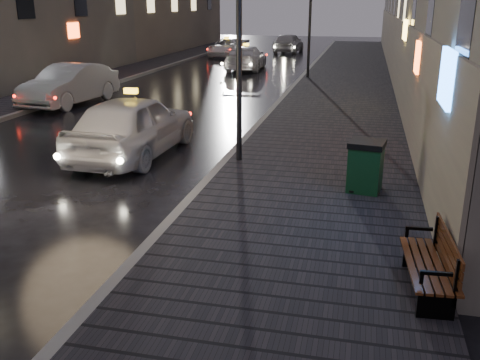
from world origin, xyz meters
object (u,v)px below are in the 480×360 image
at_px(car_far, 289,43).
at_px(bench, 434,263).
at_px(taxi_mid, 246,58).
at_px(taxi_far, 227,48).
at_px(trash_bin, 366,166).
at_px(taxi_near, 133,125).
at_px(lamp_near, 239,23).
at_px(lamp_far, 310,11).
at_px(car_left_mid, 70,85).

bearing_deg(car_far, bench, 105.62).
xyz_separation_m(taxi_mid, taxi_far, (-3.24, 7.94, -0.07)).
bearing_deg(taxi_far, trash_bin, -70.59).
distance_m(trash_bin, taxi_near, 6.35).
relative_size(trash_bin, taxi_mid, 0.22).
xyz_separation_m(lamp_near, taxi_far, (-7.38, 27.49, -2.84)).
height_order(trash_bin, taxi_far, taxi_far).
bearing_deg(lamp_far, trash_bin, -80.01).
distance_m(lamp_near, taxi_far, 28.60).
xyz_separation_m(trash_bin, car_left_mid, (-11.68, 8.44, 0.09)).
height_order(taxi_near, car_far, taxi_near).
xyz_separation_m(taxi_near, taxi_far, (-4.43, 27.26, -0.19)).
xyz_separation_m(lamp_near, lamp_far, (0.00, 16.00, 0.00)).
xyz_separation_m(trash_bin, car_far, (-6.38, 33.26, 0.08)).
bearing_deg(lamp_near, car_far, 95.90).
height_order(lamp_far, taxi_far, lamp_far).
relative_size(lamp_near, taxi_near, 1.07).
xyz_separation_m(taxi_near, taxi_mid, (-1.20, 19.32, -0.12)).
distance_m(taxi_mid, taxi_far, 8.57).
bearing_deg(taxi_mid, lamp_near, 98.97).
height_order(lamp_far, car_far, lamp_far).
distance_m(taxi_near, car_left_mid, 8.63).
bearing_deg(taxi_mid, taxi_near, 90.54).
distance_m(trash_bin, car_far, 33.86).
height_order(taxi_mid, taxi_far, taxi_mid).
xyz_separation_m(taxi_far, car_far, (4.11, 4.10, 0.12)).
bearing_deg(car_far, lamp_far, 106.33).
height_order(bench, car_left_mid, car_left_mid).
bearing_deg(car_left_mid, taxi_mid, 76.67).
relative_size(lamp_near, car_left_mid, 1.10).
xyz_separation_m(lamp_far, taxi_far, (-7.38, 11.49, -2.84)).
bearing_deg(taxi_mid, trash_bin, 105.88).
distance_m(lamp_near, trash_bin, 4.50).
height_order(bench, trash_bin, trash_bin).
bearing_deg(lamp_near, taxi_near, 175.68).
bearing_deg(bench, taxi_far, 105.29).
distance_m(bench, taxi_near, 9.19).
bearing_deg(car_left_mid, lamp_near, -32.52).
distance_m(lamp_far, car_far, 16.15).
bearing_deg(taxi_far, bench, -71.36).
height_order(lamp_near, lamp_far, same).
xyz_separation_m(lamp_near, bench, (4.07, -5.71, -2.91)).
distance_m(trash_bin, taxi_far, 30.99).
relative_size(bench, taxi_mid, 0.34).
height_order(lamp_near, taxi_far, lamp_near).
xyz_separation_m(trash_bin, taxi_far, (-10.49, 29.16, -0.05)).
height_order(car_left_mid, taxi_far, car_left_mid).
relative_size(trash_bin, car_far, 0.24).
bearing_deg(lamp_far, taxi_near, -100.58).
height_order(lamp_far, car_left_mid, lamp_far).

